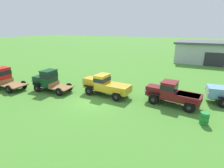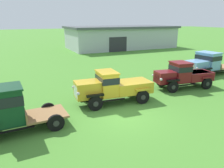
% 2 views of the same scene
% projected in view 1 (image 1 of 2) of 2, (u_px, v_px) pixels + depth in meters
% --- Properties ---
extents(ground_plane, '(240.00, 240.00, 0.00)m').
position_uv_depth(ground_plane, '(91.00, 102.00, 16.04)').
color(ground_plane, '#47842D').
extents(vintage_truck_foreground_near, '(5.37, 2.05, 2.32)m').
position_uv_depth(vintage_truck_foreground_near, '(1.00, 77.00, 19.64)').
color(vintage_truck_foreground_near, black).
rests_on(vintage_truck_foreground_near, ground).
extents(vintage_truck_second_in_line, '(4.57, 2.07, 2.30)m').
position_uv_depth(vintage_truck_second_in_line, '(48.00, 80.00, 18.68)').
color(vintage_truck_second_in_line, black).
rests_on(vintage_truck_second_in_line, ground).
extents(vintage_truck_midrow_center, '(5.14, 2.26, 2.12)m').
position_uv_depth(vintage_truck_midrow_center, '(105.00, 85.00, 17.45)').
color(vintage_truck_midrow_center, black).
rests_on(vintage_truck_midrow_center, ground).
extents(vintage_truck_far_side, '(4.88, 2.38, 2.09)m').
position_uv_depth(vintage_truck_far_side, '(172.00, 93.00, 15.29)').
color(vintage_truck_far_side, black).
rests_on(vintage_truck_far_side, ground).
extents(oil_drum_beside_row, '(0.63, 0.63, 0.88)m').
position_uv_depth(oil_drum_beside_row, '(204.00, 118.00, 12.31)').
color(oil_drum_beside_row, '#1E7F33').
rests_on(oil_drum_beside_row, ground).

